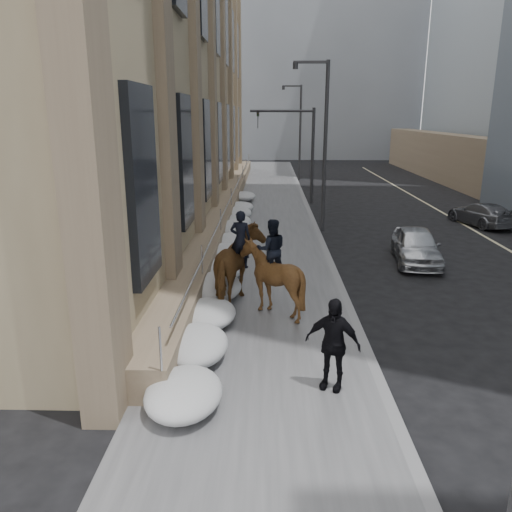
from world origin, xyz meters
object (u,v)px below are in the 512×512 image
(mounted_horse_right, at_px, (271,274))
(car_silver, at_px, (416,245))
(pedestrian, at_px, (333,344))
(car_grey, at_px, (481,214))
(mounted_horse_left, at_px, (239,265))

(mounted_horse_right, bearing_deg, car_silver, -142.01)
(pedestrian, height_order, car_grey, pedestrian)
(mounted_horse_right, distance_m, pedestrian, 4.24)
(car_grey, bearing_deg, mounted_horse_right, 33.66)
(mounted_horse_left, bearing_deg, mounted_horse_right, 150.44)
(mounted_horse_right, height_order, pedestrian, mounted_horse_right)
(mounted_horse_left, distance_m, car_grey, 16.76)
(mounted_horse_right, xyz_separation_m, car_silver, (5.65, 5.54, -0.57))
(mounted_horse_left, height_order, mounted_horse_right, mounted_horse_left)
(mounted_horse_left, relative_size, pedestrian, 1.45)
(mounted_horse_right, xyz_separation_m, car_grey, (10.99, 12.51, -0.66))
(mounted_horse_left, xyz_separation_m, mounted_horse_right, (0.96, -0.78, -0.04))
(car_grey, bearing_deg, mounted_horse_left, 29.43)
(car_grey, bearing_deg, car_silver, 37.54)
(mounted_horse_right, height_order, car_grey, mounted_horse_right)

